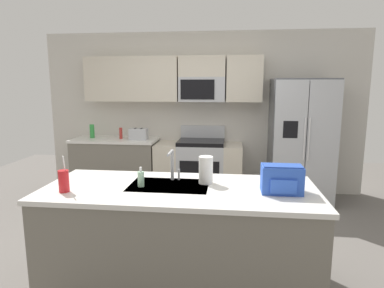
{
  "coord_description": "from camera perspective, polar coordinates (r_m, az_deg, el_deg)",
  "views": [
    {
      "loc": [
        0.47,
        -3.32,
        1.75
      ],
      "look_at": [
        0.02,
        0.6,
        1.05
      ],
      "focal_mm": 30.94,
      "sensor_mm": 36.0,
      "label": 1
    }
  ],
  "objects": [
    {
      "name": "bottle_green",
      "position": [
        5.68,
        -16.84,
        2.13
      ],
      "size": [
        0.07,
        0.07,
        0.22
      ],
      "primitive_type": "cylinder",
      "color": "green",
      "rests_on": "back_counter"
    },
    {
      "name": "soap_dispenser",
      "position": [
        2.86,
        -8.8,
        -5.94
      ],
      "size": [
        0.06,
        0.06,
        0.17
      ],
      "color": "#A5D8B2",
      "rests_on": "island_counter"
    },
    {
      "name": "backpack",
      "position": [
        2.75,
        15.22,
        -5.76
      ],
      "size": [
        0.32,
        0.22,
        0.23
      ],
      "color": "blue",
      "rests_on": "island_counter"
    },
    {
      "name": "drink_cup_red",
      "position": [
        2.87,
        -21.23,
        -5.96
      ],
      "size": [
        0.08,
        0.08,
        0.3
      ],
      "color": "red",
      "rests_on": "island_counter"
    },
    {
      "name": "range_oven",
      "position": [
        5.31,
        1.17,
        -4.21
      ],
      "size": [
        1.36,
        0.61,
        1.1
      ],
      "color": "#B7BABF",
      "rests_on": "ground"
    },
    {
      "name": "ground_plane",
      "position": [
        3.78,
        -1.37,
        -17.49
      ],
      "size": [
        9.0,
        9.0,
        0.0
      ],
      "primitive_type": "plane",
      "color": "#66605B",
      "rests_on": "ground"
    },
    {
      "name": "refrigerator",
      "position": [
        5.23,
        18.23,
        0.46
      ],
      "size": [
        0.9,
        0.76,
        1.85
      ],
      "color": "#4C4F54",
      "rests_on": "ground"
    },
    {
      "name": "paper_towel_roll",
      "position": [
        2.91,
        2.4,
        -4.49
      ],
      "size": [
        0.12,
        0.12,
        0.24
      ],
      "primitive_type": "cylinder",
      "color": "white",
      "rests_on": "island_counter"
    },
    {
      "name": "toaster",
      "position": [
        5.33,
        -9.21,
        1.72
      ],
      "size": [
        0.28,
        0.16,
        0.18
      ],
      "color": "#B7BABF",
      "rests_on": "back_counter"
    },
    {
      "name": "sink_faucet",
      "position": [
        2.98,
        -3.42,
        -3.2
      ],
      "size": [
        0.08,
        0.21,
        0.28
      ],
      "color": "#B7BABF",
      "rests_on": "island_counter"
    },
    {
      "name": "pepper_mill",
      "position": [
        5.47,
        -12.17,
        1.83
      ],
      "size": [
        0.05,
        0.05,
        0.18
      ],
      "primitive_type": "cylinder",
      "color": "#B2332D",
      "rests_on": "back_counter"
    },
    {
      "name": "back_counter",
      "position": [
        5.6,
        -12.95,
        -3.63
      ],
      "size": [
        1.36,
        0.63,
        0.9
      ],
      "color": "slate",
      "rests_on": "ground"
    },
    {
      "name": "kitchen_wall_unit",
      "position": [
        5.45,
        0.12,
        7.12
      ],
      "size": [
        5.2,
        0.43,
        2.6
      ],
      "color": "beige",
      "rests_on": "ground"
    },
    {
      "name": "island_counter",
      "position": [
        2.99,
        -2.11,
        -15.66
      ],
      "size": [
        2.31,
        0.95,
        0.9
      ],
      "color": "slate",
      "rests_on": "ground"
    }
  ]
}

